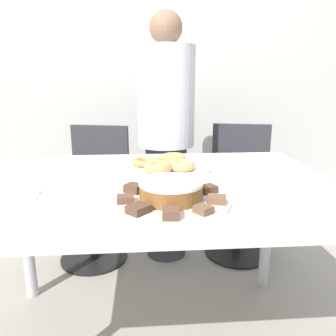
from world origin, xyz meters
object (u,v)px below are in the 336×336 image
Objects in this scene: plate_cake at (171,201)px; person_standing at (166,137)px; napkin at (20,195)px; office_chair_right at (239,195)px; frosted_cake at (171,190)px; plate_donuts at (166,169)px; office_chair_left at (94,198)px.

person_standing is at bearing 86.86° from plate_cake.
napkin is (-0.50, 0.10, -0.00)m from plate_cake.
office_chair_right is 6.76× the size of napkin.
frosted_cake is at bearing -103.55° from office_chair_right.
person_standing is at bearing 85.98° from plate_donuts.
office_chair_left reaches higher than frosted_cake.
person_standing reaches higher than plate_donuts.
person_standing is at bearing 60.47° from napkin.
office_chair_left is (-0.47, 0.02, -0.41)m from person_standing.
person_standing is 4.17× the size of plate_cake.
person_standing is 1.08m from plate_cake.
napkin is (-0.51, -0.31, -0.00)m from plate_donuts.
napkin is at bearing -119.53° from person_standing.
napkin is at bearing 169.03° from frosted_cake.
office_chair_right is at bearing 2.52° from person_standing.
frosted_cake is 0.51m from napkin.
frosted_cake is at bearing 104.04° from plate_cake.
office_chair_right is at bearing 51.79° from plate_donuts.
office_chair_left is at bearing 177.34° from person_standing.
person_standing is 0.65m from office_chair_right.
person_standing is 4.00× the size of plate_donuts.
plate_donuts is at bearing -114.75° from office_chair_right.
plate_cake is 0.04m from frosted_cake.
plate_cake is 2.90× the size of napkin.
plate_cake is (0.41, -1.10, 0.38)m from office_chair_left.
napkin is at bearing -80.75° from office_chair_left.
office_chair_left is 1.23m from plate_cake.
plate_donuts reaches higher than napkin.
napkin is at bearing -123.04° from office_chair_right.
frosted_cake is 1.56× the size of napkin.
office_chair_right is at bearing 13.97° from office_chair_left.
person_standing is 1.79× the size of office_chair_left.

